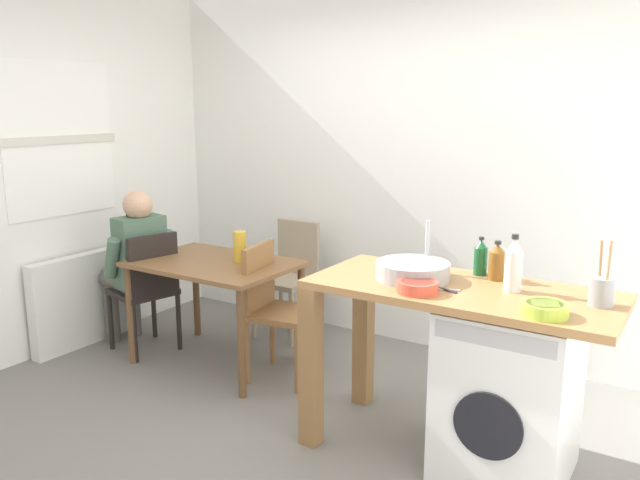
{
  "coord_description": "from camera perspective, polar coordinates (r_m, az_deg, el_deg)",
  "views": [
    {
      "loc": [
        1.96,
        -2.57,
        1.8
      ],
      "look_at": [
        0.04,
        0.45,
        1.03
      ],
      "focal_mm": 35.55,
      "sensor_mm": 36.0,
      "label": 1
    }
  ],
  "objects": [
    {
      "name": "wall_window_side",
      "position": [
        4.87,
        -25.44,
        5.69
      ],
      "size": [
        0.12,
        3.8,
        2.7
      ],
      "color": "white",
      "rests_on": "ground_plane"
    },
    {
      "name": "bottle_clear_small",
      "position": [
        3.17,
        17.02,
        -2.23
      ],
      "size": [
        0.08,
        0.08,
        0.28
      ],
      "color": "silver",
      "rests_on": "kitchen_counter"
    },
    {
      "name": "kitchen_counter",
      "position": [
        3.33,
        9.05,
        -6.26
      ],
      "size": [
        1.5,
        0.68,
        0.92
      ],
      "color": "#9E7042",
      "rests_on": "ground_plane"
    },
    {
      "name": "seated_person",
      "position": [
        4.87,
        -16.3,
        -1.77
      ],
      "size": [
        0.54,
        0.54,
        1.2
      ],
      "rotation": [
        0.0,
        0.0,
        1.34
      ],
      "color": "#595651",
      "rests_on": "ground_plane"
    },
    {
      "name": "tap",
      "position": [
        3.42,
        9.63,
        -0.55
      ],
      "size": [
        0.02,
        0.02,
        0.28
      ],
      "primitive_type": "cylinder",
      "color": "#B2B2B7",
      "rests_on": "kitchen_counter"
    },
    {
      "name": "bottle_squat_brown",
      "position": [
        3.36,
        15.63,
        -1.94
      ],
      "size": [
        0.08,
        0.08,
        0.2
      ],
      "color": "brown",
      "rests_on": "kitchen_counter"
    },
    {
      "name": "scissors",
      "position": [
        3.13,
        11.11,
        -4.39
      ],
      "size": [
        0.15,
        0.06,
        0.01
      ],
      "color": "#B2B2B7",
      "rests_on": "kitchen_counter"
    },
    {
      "name": "dining_table",
      "position": [
        4.44,
        -9.47,
        -3.13
      ],
      "size": [
        1.1,
        0.76,
        0.74
      ],
      "color": "brown",
      "rests_on": "ground_plane"
    },
    {
      "name": "vase",
      "position": [
        4.37,
        -7.22,
        -0.59
      ],
      "size": [
        0.09,
        0.09,
        0.21
      ],
      "primitive_type": "cylinder",
      "color": "gold",
      "rests_on": "dining_table"
    },
    {
      "name": "sink_basin",
      "position": [
        3.29,
        8.34,
        -2.75
      ],
      "size": [
        0.38,
        0.38,
        0.09
      ],
      "primitive_type": "cylinder",
      "color": "#9EA0A5",
      "rests_on": "kitchen_counter"
    },
    {
      "name": "chair_opposite",
      "position": [
        4.22,
        -4.2,
        -5.75
      ],
      "size": [
        0.46,
        0.46,
        0.9
      ],
      "rotation": [
        0.0,
        0.0,
        -1.4
      ],
      "color": "olive",
      "rests_on": "ground_plane"
    },
    {
      "name": "ground_plane",
      "position": [
        3.7,
        -4.41,
        -17.01
      ],
      "size": [
        5.46,
        5.46,
        0.0
      ],
      "primitive_type": "plane",
      "color": "slate"
    },
    {
      "name": "utensil_crock",
      "position": [
        3.09,
        24.04,
        -4.19
      ],
      "size": [
        0.11,
        0.11,
        0.3
      ],
      "color": "gray",
      "rests_on": "kitchen_counter"
    },
    {
      "name": "radiator",
      "position": [
        5.12,
        -20.84,
        -5.14
      ],
      "size": [
        0.1,
        0.8,
        0.7
      ],
      "primitive_type": "cube",
      "color": "white",
      "rests_on": "ground_plane"
    },
    {
      "name": "chair_spare_by_wall",
      "position": [
        5.0,
        -2.63,
        -2.85
      ],
      "size": [
        0.4,
        0.4,
        0.9
      ],
      "rotation": [
        0.0,
        0.0,
        3.13
      ],
      "color": "gray",
      "rests_on": "ground_plane"
    },
    {
      "name": "washing_machine",
      "position": [
        3.3,
        16.57,
        -12.96
      ],
      "size": [
        0.6,
        0.61,
        0.86
      ],
      "color": "white",
      "rests_on": "ground_plane"
    },
    {
      "name": "mixing_bowl",
      "position": [
        3.07,
        8.76,
        -4.11
      ],
      "size": [
        0.2,
        0.2,
        0.06
      ],
      "color": "#D84C38",
      "rests_on": "kitchen_counter"
    },
    {
      "name": "wall_back",
      "position": [
        4.77,
        8.11,
        6.59
      ],
      "size": [
        4.6,
        0.1,
        2.7
      ],
      "primitive_type": "cube",
      "color": "white",
      "rests_on": "ground_plane"
    },
    {
      "name": "bottle_tall_green",
      "position": [
        3.43,
        14.26,
        -1.56
      ],
      "size": [
        0.07,
        0.07,
        0.2
      ],
      "color": "#19592D",
      "rests_on": "kitchen_counter"
    },
    {
      "name": "chair_person_seat",
      "position": [
        4.78,
        -15.26,
        -4.01
      ],
      "size": [
        0.48,
        0.48,
        0.9
      ],
      "rotation": [
        0.0,
        0.0,
        1.34
      ],
      "color": "black",
      "rests_on": "ground_plane"
    },
    {
      "name": "colander",
      "position": [
        2.88,
        19.58,
        -5.82
      ],
      "size": [
        0.2,
        0.2,
        0.06
      ],
      "color": "#A8C63D",
      "rests_on": "kitchen_counter"
    }
  ]
}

